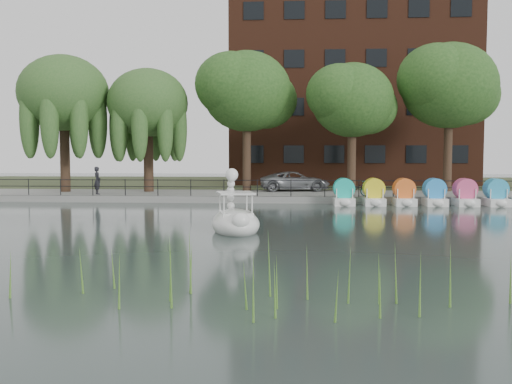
# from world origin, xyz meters

# --- Properties ---
(ground_plane) EXTENTS (120.00, 120.00, 0.00)m
(ground_plane) POSITION_xyz_m (0.00, 0.00, 0.00)
(ground_plane) COLOR #41504E
(promenade) EXTENTS (40.00, 6.00, 0.40)m
(promenade) POSITION_xyz_m (0.00, 16.00, 0.20)
(promenade) COLOR gray
(promenade) RESTS_ON ground_plane
(kerb) EXTENTS (40.00, 0.25, 0.40)m
(kerb) POSITION_xyz_m (0.00, 13.05, 0.20)
(kerb) COLOR gray
(kerb) RESTS_ON ground_plane
(land_strip) EXTENTS (60.00, 22.00, 0.36)m
(land_strip) POSITION_xyz_m (0.00, 30.00, 0.18)
(land_strip) COLOR #47512D
(land_strip) RESTS_ON ground_plane
(railing) EXTENTS (32.00, 0.05, 1.00)m
(railing) POSITION_xyz_m (0.00, 13.25, 1.15)
(railing) COLOR black
(railing) RESTS_ON promenade
(apartment_building) EXTENTS (20.00, 10.07, 18.00)m
(apartment_building) POSITION_xyz_m (7.00, 29.97, 9.36)
(apartment_building) COLOR #4C1E16
(apartment_building) RESTS_ON land_strip
(willow_left) EXTENTS (5.88, 5.88, 9.01)m
(willow_left) POSITION_xyz_m (-13.00, 16.50, 6.87)
(willow_left) COLOR #473323
(willow_left) RESTS_ON promenade
(willow_mid) EXTENTS (5.32, 5.32, 8.15)m
(willow_mid) POSITION_xyz_m (-7.50, 17.00, 6.25)
(willow_mid) COLOR #473323
(willow_mid) RESTS_ON promenade
(broadleaf_center) EXTENTS (6.00, 6.00, 9.25)m
(broadleaf_center) POSITION_xyz_m (-1.00, 18.00, 7.06)
(broadleaf_center) COLOR #473323
(broadleaf_center) RESTS_ON promenade
(broadleaf_right) EXTENTS (5.40, 5.40, 8.32)m
(broadleaf_right) POSITION_xyz_m (6.00, 17.50, 6.39)
(broadleaf_right) COLOR #473323
(broadleaf_right) RESTS_ON promenade
(broadleaf_far) EXTENTS (6.30, 6.30, 9.71)m
(broadleaf_far) POSITION_xyz_m (12.50, 18.50, 7.40)
(broadleaf_far) COLOR #473323
(broadleaf_far) RESTS_ON promenade
(minivan) EXTENTS (3.27, 5.71, 1.50)m
(minivan) POSITION_xyz_m (2.28, 18.16, 1.15)
(minivan) COLOR gray
(minivan) RESTS_ON promenade
(bicycle) EXTENTS (1.10, 1.82, 1.00)m
(bicycle) POSITION_xyz_m (5.88, 13.82, 0.90)
(bicycle) COLOR gray
(bicycle) RESTS_ON promenade
(pedestrian) EXTENTS (0.82, 0.86, 1.98)m
(pedestrian) POSITION_xyz_m (-10.02, 14.14, 1.39)
(pedestrian) COLOR black
(pedestrian) RESTS_ON promenade
(swan_boat) EXTENTS (2.41, 3.17, 2.39)m
(swan_boat) POSITION_xyz_m (-0.09, 0.81, 0.52)
(swan_boat) COLOR white
(swan_boat) RESTS_ON ground_plane
(pedal_boat_row) EXTENTS (11.35, 1.70, 1.40)m
(pedal_boat_row) POSITION_xyz_m (10.12, 12.21, 0.61)
(pedal_boat_row) COLOR white
(pedal_boat_row) RESTS_ON ground_plane
(reed_bank) EXTENTS (24.00, 2.40, 1.20)m
(reed_bank) POSITION_xyz_m (2.00, -9.50, 0.60)
(reed_bank) COLOR #669938
(reed_bank) RESTS_ON ground_plane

